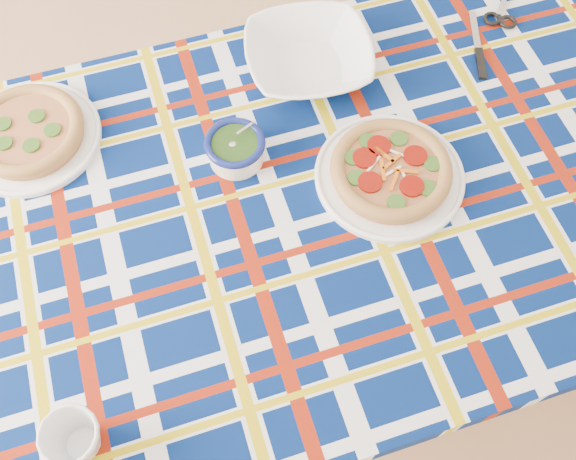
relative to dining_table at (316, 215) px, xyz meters
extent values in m
plane|color=#AB7C58|center=(-0.31, 0.39, -0.65)|extent=(4.00, 4.00, 0.00)
cube|color=brown|center=(0.00, 0.00, 0.05)|extent=(1.66, 1.16, 0.04)
cylinder|color=brown|center=(-0.76, 0.33, -0.31)|extent=(0.06, 0.06, 0.68)
cylinder|color=brown|center=(0.65, 0.52, -0.31)|extent=(0.06, 0.06, 0.68)
imported|color=white|center=(0.05, 0.33, 0.11)|extent=(0.28, 0.28, 0.07)
imported|color=white|center=(-0.47, -0.40, 0.12)|extent=(0.11, 0.11, 0.09)
camera|label=1|loc=(-0.17, -0.64, 1.17)|focal=40.00mm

